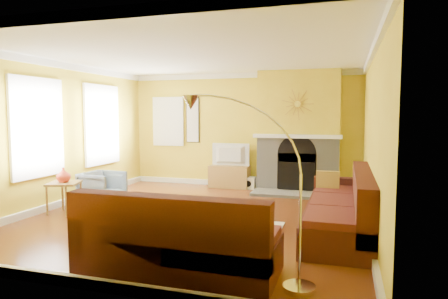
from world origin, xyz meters
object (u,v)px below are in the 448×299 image
(sectional_sofa, at_px, (254,204))
(armchair, at_px, (103,188))
(coffee_table, at_px, (186,217))
(media_console, at_px, (229,176))
(side_table, at_px, (64,198))
(arc_lamp, at_px, (248,192))

(sectional_sofa, distance_m, armchair, 3.38)
(coffee_table, distance_m, media_console, 3.50)
(media_console, xyz_separation_m, side_table, (-2.07, -3.23, 0.01))
(sectional_sofa, distance_m, arc_lamp, 1.74)
(sectional_sofa, distance_m, media_console, 3.78)
(media_console, distance_m, side_table, 3.83)
(media_console, bearing_deg, coffee_table, -84.48)
(sectional_sofa, relative_size, armchair, 5.53)
(side_table, bearing_deg, armchair, 71.91)
(coffee_table, height_order, side_table, side_table)
(coffee_table, relative_size, armchair, 1.32)
(sectional_sofa, height_order, media_console, sectional_sofa)
(coffee_table, relative_size, arc_lamp, 0.48)
(coffee_table, bearing_deg, side_table, 173.85)
(sectional_sofa, bearing_deg, arc_lamp, -79.14)
(media_console, bearing_deg, arc_lamp, -71.77)
(side_table, relative_size, arc_lamp, 0.29)
(sectional_sofa, bearing_deg, armchair, 161.60)
(armchair, bearing_deg, coffee_table, -110.12)
(sectional_sofa, distance_m, side_table, 3.47)
(side_table, bearing_deg, arc_lamp, -27.12)
(coffee_table, distance_m, arc_lamp, 2.29)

